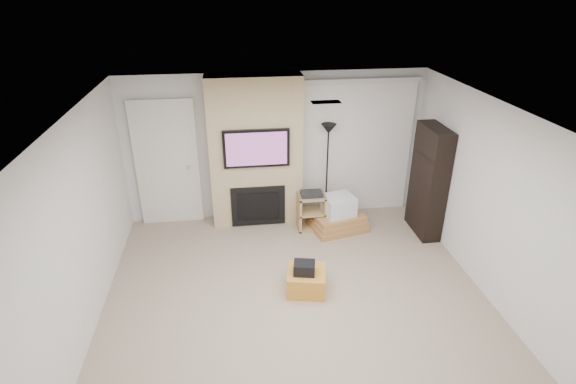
{
  "coord_description": "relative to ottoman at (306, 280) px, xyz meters",
  "views": [
    {
      "loc": [
        -0.75,
        -4.34,
        3.84
      ],
      "look_at": [
        0.0,
        1.2,
        1.15
      ],
      "focal_mm": 28.0,
      "sensor_mm": 36.0,
      "label": 1
    }
  ],
  "objects": [
    {
      "name": "bookshelf",
      "position": [
        2.18,
        1.29,
        0.75
      ],
      "size": [
        0.3,
        0.8,
        1.8
      ],
      "color": "black",
      "rests_on": "floor"
    },
    {
      "name": "wall_left",
      "position": [
        -2.66,
        -0.5,
        1.1
      ],
      "size": [
        0.0,
        5.5,
        2.5
      ],
      "primitive_type": "cube",
      "rotation": [
        1.57,
        0.0,
        1.57
      ],
      "color": "silver",
      "rests_on": "ground"
    },
    {
      "name": "fireplace_wall",
      "position": [
        -0.51,
        2.03,
        1.09
      ],
      "size": [
        1.5,
        0.47,
        2.5
      ],
      "color": "tan",
      "rests_on": "floor"
    },
    {
      "name": "ceiling",
      "position": [
        -0.16,
        -0.5,
        2.35
      ],
      "size": [
        5.0,
        5.5,
        0.0
      ],
      "primitive_type": "cube",
      "color": "white",
      "rests_on": "wall_back"
    },
    {
      "name": "floor_lamp",
      "position": [
        0.69,
        2.0,
        1.18
      ],
      "size": [
        0.25,
        0.25,
        1.69
      ],
      "color": "black",
      "rests_on": "floor"
    },
    {
      "name": "hvac_vent",
      "position": [
        0.24,
        0.3,
        2.35
      ],
      "size": [
        0.35,
        0.18,
        0.01
      ],
      "primitive_type": "cube",
      "color": "silver",
      "rests_on": "ceiling"
    },
    {
      "name": "ottoman",
      "position": [
        0.0,
        0.0,
        0.0
      ],
      "size": [
        0.59,
        0.59,
        0.3
      ],
      "primitive_type": "cube",
      "rotation": [
        0.0,
        0.0,
        -0.21
      ],
      "color": "orange",
      "rests_on": "floor"
    },
    {
      "name": "vertical_blinds",
      "position": [
        1.24,
        2.19,
        1.12
      ],
      "size": [
        1.98,
        0.1,
        2.37
      ],
      "color": "silver",
      "rests_on": "floor"
    },
    {
      "name": "wall_back",
      "position": [
        -0.16,
        2.25,
        1.1
      ],
      "size": [
        5.0,
        0.0,
        2.5
      ],
      "primitive_type": "cube",
      "rotation": [
        1.57,
        0.0,
        0.0
      ],
      "color": "silver",
      "rests_on": "ground"
    },
    {
      "name": "av_stand",
      "position": [
        0.36,
        1.65,
        0.2
      ],
      "size": [
        0.45,
        0.38,
        0.66
      ],
      "color": "tan",
      "rests_on": "floor"
    },
    {
      "name": "black_bag",
      "position": [
        -0.04,
        -0.03,
        0.23
      ],
      "size": [
        0.32,
        0.27,
        0.16
      ],
      "primitive_type": "cube",
      "rotation": [
        0.0,
        0.0,
        -0.21
      ],
      "color": "black",
      "rests_on": "ottoman"
    },
    {
      "name": "entry_door",
      "position": [
        -1.96,
        2.21,
        0.9
      ],
      "size": [
        1.02,
        0.11,
        2.14
      ],
      "color": "silver",
      "rests_on": "floor"
    },
    {
      "name": "box_stack",
      "position": [
        0.8,
        1.56,
        0.07
      ],
      "size": [
        1.02,
        0.86,
        0.59
      ],
      "color": "#B37945",
      "rests_on": "floor"
    },
    {
      "name": "wall_right",
      "position": [
        2.34,
        -0.5,
        1.1
      ],
      "size": [
        0.0,
        5.5,
        2.5
      ],
      "primitive_type": "cube",
      "rotation": [
        1.57,
        0.0,
        1.57
      ],
      "color": "silver",
      "rests_on": "ground"
    },
    {
      "name": "floor",
      "position": [
        -0.16,
        -0.5,
        -0.15
      ],
      "size": [
        5.0,
        5.5,
        0.0
      ],
      "primitive_type": "cube",
      "color": "tan",
      "rests_on": "ground"
    }
  ]
}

